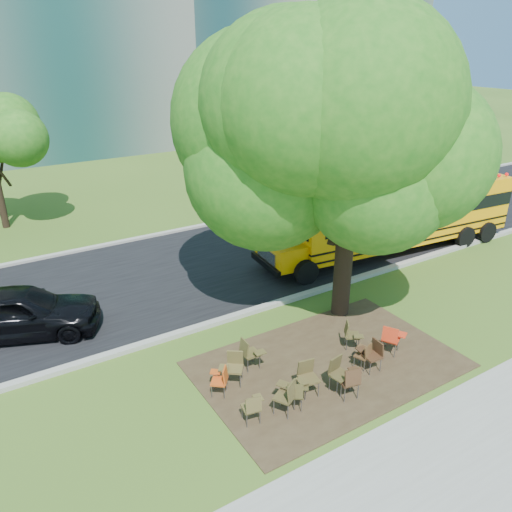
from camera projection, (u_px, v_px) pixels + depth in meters
ground at (287, 367)px, 13.54m from camera, size 160.00×160.00×0.00m
sidewalk at (436, 499)px, 9.64m from camera, size 60.00×4.00×0.04m
dirt_patch at (328, 364)px, 13.63m from camera, size 7.00×4.50×0.03m
asphalt_road at (182, 272)px, 18.99m from camera, size 80.00×8.00×0.04m
kerb_near at (233, 317)px, 15.85m from camera, size 80.00×0.25×0.14m
kerb_far at (144, 238)px, 22.16m from camera, size 80.00×0.25×0.14m
bg_tree_3 at (261, 104)px, 26.30m from camera, size 5.60×5.60×7.84m
bg_tree_4 at (384, 109)px, 29.66m from camera, size 5.00×5.00×6.85m
main_tree at (353, 140)px, 13.99m from camera, size 7.20×7.20×9.17m
school_bus at (399, 213)px, 20.52m from camera, size 11.45×3.49×2.76m
chair_0 at (253, 406)px, 11.36m from camera, size 0.60×0.48×0.82m
chair_1 at (296, 392)px, 11.79m from camera, size 0.70×0.55×0.82m
chair_2 at (287, 394)px, 11.64m from camera, size 0.63×0.77×0.93m
chair_3 at (307, 375)px, 12.28m from camera, size 0.68×0.55×0.94m
chair_4 at (351, 379)px, 12.14m from camera, size 0.70×0.56×0.95m
chair_5 at (338, 371)px, 12.40m from camera, size 0.64×0.65×0.95m
chair_6 at (373, 352)px, 13.21m from camera, size 0.53×0.61×0.90m
chair_7 at (392, 337)px, 13.84m from camera, size 0.77×0.63×0.93m
chair_8 at (221, 378)px, 12.30m from camera, size 0.54×0.69×0.80m
chair_9 at (233, 365)px, 12.70m from camera, size 0.78×0.61×0.91m
chair_10 at (249, 351)px, 13.22m from camera, size 0.54×0.62×0.92m
chair_11 at (365, 353)px, 13.30m from camera, size 0.53×0.58×0.77m
chair_12 at (351, 333)px, 14.13m from camera, size 0.57×0.72×0.85m
black_car at (19, 312)px, 14.72m from camera, size 4.94×3.40×1.56m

